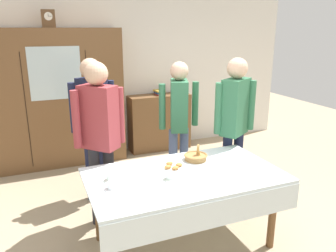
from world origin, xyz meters
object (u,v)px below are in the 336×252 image
book_stack (159,92)px  bookshelf_low (159,122)px  person_behind_table_left (179,115)px  tea_cup_far_left (170,176)px  spoon_mid_right (231,177)px  tea_cup_mid_right (111,178)px  bread_basket (196,157)px  mantel_clock (48,18)px  wall_cabinet (57,99)px  tea_cup_mid_left (112,186)px  pastry_plate (173,167)px  spoon_near_left (152,164)px  dining_table (186,185)px  person_beside_shelf (99,129)px  person_near_right_end (93,116)px  person_by_cabinet (235,117)px

book_stack → bookshelf_low: bearing=180.0°
person_behind_table_left → tea_cup_far_left: bearing=-117.5°
bookshelf_low → spoon_mid_right: bearing=-97.6°
bookshelf_low → tea_cup_far_left: bearing=-108.8°
tea_cup_mid_right → bread_basket: 0.92m
mantel_clock → spoon_mid_right: 3.37m
wall_cabinet → spoon_mid_right: 3.07m
bookshelf_low → spoon_mid_right: (-0.38, -2.83, 0.26)m
book_stack → bread_basket: book_stack is taller
tea_cup_mid_left → pastry_plate: bearing=17.4°
pastry_plate → spoon_near_left: (-0.15, 0.17, -0.01)m
spoon_near_left → dining_table: bearing=-60.6°
spoon_near_left → wall_cabinet: bearing=107.4°
bread_basket → person_beside_shelf: (-0.88, 0.41, 0.28)m
dining_table → person_behind_table_left: 1.23m
person_near_right_end → pastry_plate: bearing=-63.2°
tea_cup_mid_left → bread_basket: (0.94, 0.31, 0.01)m
book_stack → person_behind_table_left: size_ratio=0.14×
book_stack → wall_cabinet: bearing=-178.2°
bookshelf_low → pastry_plate: bookshelf_low is taller
pastry_plate → person_beside_shelf: bearing=138.1°
wall_cabinet → spoon_near_left: size_ratio=17.07×
bookshelf_low → person_beside_shelf: size_ratio=0.61×
tea_cup_far_left → person_by_cabinet: 1.26m
tea_cup_mid_left → person_behind_table_left: 1.59m
mantel_clock → person_behind_table_left: mantel_clock is taller
person_beside_shelf → person_behind_table_left: bearing=20.6°
wall_cabinet → bookshelf_low: 1.73m
dining_table → book_stack: bearing=74.4°
book_stack → person_by_cabinet: size_ratio=0.13×
bookshelf_low → spoon_near_left: size_ratio=8.76×
tea_cup_far_left → tea_cup_mid_right: bearing=160.2°
bookshelf_low → tea_cup_far_left: bookshelf_low is taller
book_stack → spoon_mid_right: bearing=-97.6°
person_near_right_end → person_behind_table_left: bearing=-9.0°
mantel_clock → bread_basket: (1.16, -2.29, -1.38)m
spoon_near_left → person_by_cabinet: (1.08, 0.24, 0.31)m
tea_cup_mid_right → person_by_cabinet: size_ratio=0.08×
dining_table → spoon_near_left: bearing=119.4°
spoon_mid_right → person_near_right_end: 1.77m
mantel_clock → person_beside_shelf: 2.19m
wall_cabinet → mantel_clock: size_ratio=8.46×
tea_cup_mid_left → book_stack: bearing=61.7°
wall_cabinet → pastry_plate: (0.85, -2.40, -0.27)m
spoon_mid_right → person_beside_shelf: person_beside_shelf is taller
book_stack → spoon_near_left: (-0.94, -2.29, -0.25)m
dining_table → tea_cup_mid_right: (-0.66, 0.15, 0.12)m
tea_cup_mid_left → bread_basket: bearing=18.4°
tea_cup_mid_left → bread_basket: bread_basket is taller
book_stack → tea_cup_mid_left: (-1.43, -2.65, -0.23)m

